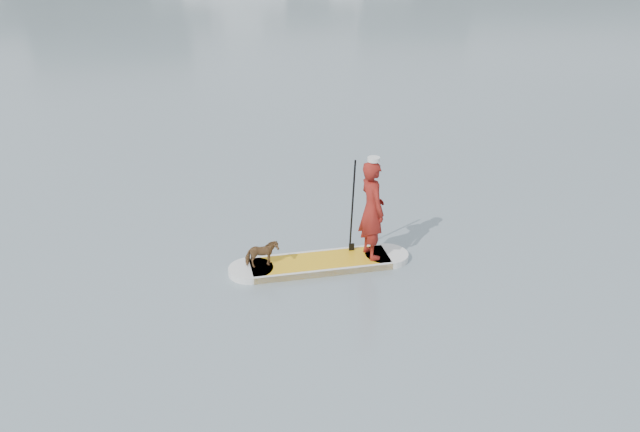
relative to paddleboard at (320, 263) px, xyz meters
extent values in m
plane|color=slate|center=(-1.77, 2.69, -0.06)|extent=(140.00, 140.00, 0.00)
cube|color=gold|center=(0.00, 0.00, 0.00)|extent=(2.56, 1.01, 0.12)
cylinder|color=silver|center=(-1.25, -0.11, 0.00)|extent=(0.80, 0.80, 0.12)
cylinder|color=silver|center=(1.25, 0.11, 0.00)|extent=(0.80, 0.80, 0.12)
cube|color=silver|center=(-0.03, 0.37, 0.00)|extent=(2.50, 0.28, 0.12)
cube|color=silver|center=(0.03, -0.37, 0.00)|extent=(2.50, 0.28, 0.12)
imported|color=maroon|center=(0.94, 0.08, 0.97)|extent=(0.59, 0.75, 1.82)
cylinder|color=silver|center=(0.94, 0.08, 1.92)|extent=(0.22, 0.22, 0.07)
imported|color=#533A1C|center=(-1.04, -0.09, 0.30)|extent=(0.62, 0.38, 0.49)
cylinder|color=black|center=(0.63, 0.31, 0.94)|extent=(0.06, 0.30, 1.89)
cube|color=black|center=(0.63, 0.31, 0.04)|extent=(0.10, 0.03, 0.32)
camera|label=1|loc=(-1.44, -11.16, 6.21)|focal=40.00mm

